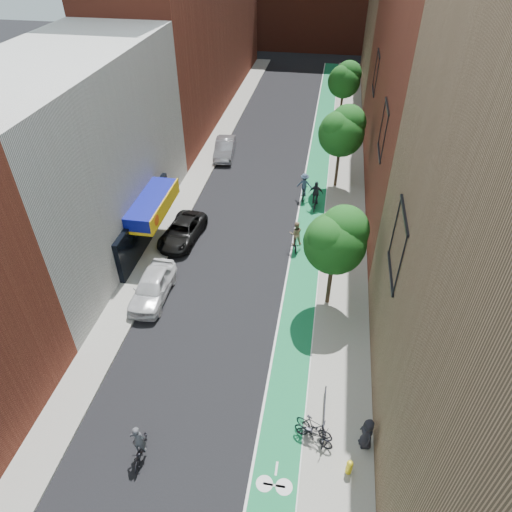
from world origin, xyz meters
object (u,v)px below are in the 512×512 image
at_px(parked_car_white, 152,287).
at_px(fire_hydrant, 349,467).
at_px(cyclist_lead, 139,448).
at_px(pedestrian, 367,433).
at_px(parked_car_black, 182,231).
at_px(parked_car_silver, 225,148).
at_px(cyclist_lane_mid, 316,198).
at_px(cyclist_lane_near, 295,238).
at_px(cyclist_lane_far, 304,188).

distance_m(parked_car_white, fire_hydrant, 14.54).
distance_m(cyclist_lead, pedestrian, 9.56).
height_order(parked_car_black, parked_car_silver, parked_car_silver).
xyz_separation_m(cyclist_lane_mid, pedestrian, (3.43, -19.13, 0.15)).
relative_size(cyclist_lane_near, cyclist_lane_far, 0.98).
distance_m(parked_car_white, parked_car_black, 5.93).
bearing_deg(fire_hydrant, cyclist_lane_mid, 97.65).
xyz_separation_m(parked_car_white, parked_car_silver, (0.00, 19.20, -0.02)).
xyz_separation_m(cyclist_lead, cyclist_lane_near, (4.94, 15.71, 0.23)).
distance_m(cyclist_lead, cyclist_lane_near, 16.47).
relative_size(pedestrian, fire_hydrant, 2.15).
height_order(cyclist_lane_near, pedestrian, cyclist_lane_near).
bearing_deg(fire_hydrant, cyclist_lane_far, 99.74).
bearing_deg(parked_car_white, cyclist_lane_near, 37.44).
xyz_separation_m(parked_car_black, cyclist_lead, (2.86, -15.49, -0.00)).
height_order(cyclist_lead, pedestrian, cyclist_lead).
height_order(parked_car_silver, cyclist_lane_mid, cyclist_lane_mid).
height_order(parked_car_silver, fire_hydrant, parked_car_silver).
distance_m(parked_car_black, pedestrian, 18.16).
xyz_separation_m(parked_car_black, fire_hydrant, (11.53, -14.78, -0.09)).
bearing_deg(parked_car_white, cyclist_lane_mid, 52.12).
bearing_deg(fire_hydrant, pedestrian, 63.32).
bearing_deg(parked_car_white, pedestrian, -32.44).
bearing_deg(cyclist_lead, parked_car_white, -80.41).
bearing_deg(parked_car_white, cyclist_lead, -74.15).
relative_size(parked_car_white, parked_car_silver, 0.99).
xyz_separation_m(cyclist_lead, cyclist_lane_mid, (5.91, 21.18, 0.19)).
height_order(cyclist_lane_near, cyclist_lane_far, cyclist_lane_far).
distance_m(cyclist_lead, cyclist_lane_far, 22.95).
bearing_deg(pedestrian, parked_car_black, -155.21).
bearing_deg(cyclist_lane_near, pedestrian, 96.24).
distance_m(parked_car_white, cyclist_lead, 9.98).
height_order(cyclist_lane_mid, pedestrian, cyclist_lane_mid).
bearing_deg(cyclist_lane_far, fire_hydrant, 103.44).
bearing_deg(cyclist_lane_mid, pedestrian, 102.71).
xyz_separation_m(cyclist_lead, pedestrian, (9.34, 2.05, 0.33)).
bearing_deg(parked_car_silver, cyclist_lane_mid, -46.80).
bearing_deg(pedestrian, cyclist_lane_far, 174.75).
bearing_deg(parked_car_black, cyclist_lane_far, 47.52).
bearing_deg(pedestrian, fire_hydrant, -44.11).
bearing_deg(cyclist_lane_near, parked_car_black, -9.97).
relative_size(parked_car_silver, pedestrian, 2.74).
bearing_deg(cyclist_lane_near, cyclist_lane_far, -101.61).
distance_m(parked_car_black, cyclist_lane_far, 10.43).
relative_size(parked_car_white, cyclist_lane_near, 2.21).
relative_size(cyclist_lane_mid, fire_hydrant, 2.77).
xyz_separation_m(parked_car_white, cyclist_lane_far, (7.80, 12.85, 0.18)).
bearing_deg(cyclist_lead, parked_car_silver, -91.40).
bearing_deg(parked_car_silver, pedestrian, -71.44).
distance_m(pedestrian, fire_hydrant, 1.56).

